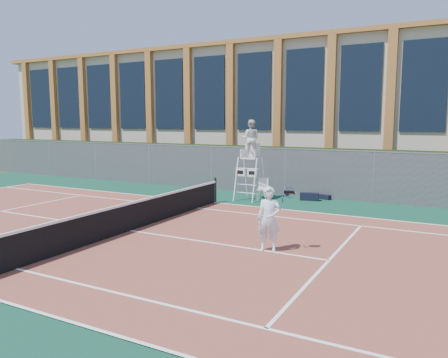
% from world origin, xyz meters
% --- Properties ---
extents(ground, '(120.00, 120.00, 0.00)m').
position_xyz_m(ground, '(0.00, 0.00, 0.00)').
color(ground, '#233814').
extents(apron, '(36.00, 20.00, 0.01)m').
position_xyz_m(apron, '(0.00, 1.00, 0.01)').
color(apron, '#0D3A2C').
rests_on(apron, ground).
extents(tennis_court, '(23.77, 10.97, 0.02)m').
position_xyz_m(tennis_court, '(0.00, 0.00, 0.02)').
color(tennis_court, brown).
rests_on(tennis_court, apron).
extents(tennis_net, '(0.10, 11.30, 1.10)m').
position_xyz_m(tennis_net, '(0.00, 0.00, 0.54)').
color(tennis_net, black).
rests_on(tennis_net, ground).
extents(fence, '(40.00, 0.06, 2.20)m').
position_xyz_m(fence, '(0.00, 8.80, 1.10)').
color(fence, '#595E60').
rests_on(fence, ground).
extents(hedge, '(40.00, 1.40, 2.20)m').
position_xyz_m(hedge, '(0.00, 10.00, 1.10)').
color(hedge, black).
rests_on(hedge, ground).
extents(building, '(45.00, 10.60, 8.22)m').
position_xyz_m(building, '(0.00, 17.95, 4.15)').
color(building, '#BDB29C').
rests_on(building, ground).
extents(umpire_chair, '(1.01, 1.55, 3.60)m').
position_xyz_m(umpire_chair, '(0.99, 7.05, 2.63)').
color(umpire_chair, white).
rests_on(umpire_chair, ground).
extents(plastic_chair, '(0.53, 0.53, 0.98)m').
position_xyz_m(plastic_chair, '(1.56, 7.16, 0.59)').
color(plastic_chair, silver).
rests_on(plastic_chair, apron).
extents(sports_bag_near, '(0.86, 0.48, 0.35)m').
position_xyz_m(sports_bag_near, '(3.44, 8.01, 0.18)').
color(sports_bag_near, black).
rests_on(sports_bag_near, apron).
extents(sports_bag_far, '(0.57, 0.40, 0.21)m').
position_xyz_m(sports_bag_far, '(3.98, 8.60, 0.12)').
color(sports_bag_far, black).
rests_on(sports_bag_far, apron).
extents(tennis_player, '(1.02, 0.73, 1.77)m').
position_xyz_m(tennis_player, '(4.75, 0.04, 0.91)').
color(tennis_player, silver).
rests_on(tennis_player, tennis_court).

